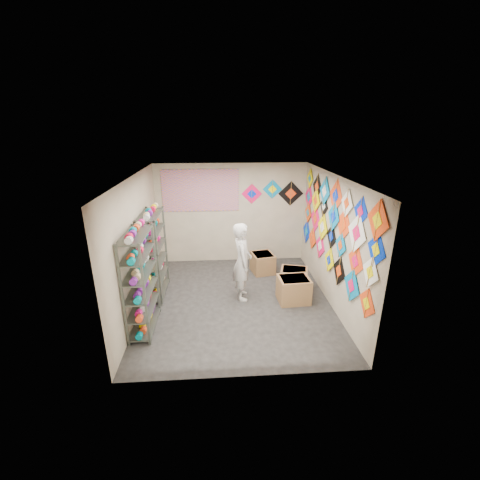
{
  "coord_description": "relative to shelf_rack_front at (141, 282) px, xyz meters",
  "views": [
    {
      "loc": [
        -0.35,
        -6.14,
        3.65
      ],
      "look_at": [
        0.1,
        0.3,
        1.3
      ],
      "focal_mm": 24.0,
      "sensor_mm": 36.0,
      "label": 1
    }
  ],
  "objects": [
    {
      "name": "poster",
      "position": [
        0.98,
        3.08,
        1.05
      ],
      "size": [
        2.0,
        0.01,
        1.1
      ],
      "primitive_type": "cube",
      "color": "#7B51AF",
      "rests_on": "room_walls"
    },
    {
      "name": "carton_a",
      "position": [
        3.01,
        0.76,
        -0.68
      ],
      "size": [
        0.69,
        0.58,
        0.55
      ],
      "primitive_type": "cube",
      "rotation": [
        0.0,
        0.0,
        0.06
      ],
      "color": "olive",
      "rests_on": "ground"
    },
    {
      "name": "shopkeeper",
      "position": [
        1.91,
        1.0,
        -0.09
      ],
      "size": [
        0.65,
        0.44,
        1.72
      ],
      "primitive_type": "imported",
      "rotation": [
        0.0,
        0.0,
        1.6
      ],
      "color": "beige",
      "rests_on": "ground"
    },
    {
      "name": "shelf_rack_back",
      "position": [
        0.0,
        1.3,
        0.0
      ],
      "size": [
        0.4,
        1.1,
        1.9
      ],
      "primitive_type": "cube",
      "color": "#4C5147",
      "rests_on": "ground"
    },
    {
      "name": "string_spools",
      "position": [
        -0.0,
        0.65,
        0.1
      ],
      "size": [
        0.12,
        2.36,
        0.12
      ],
      "color": "#E61486",
      "rests_on": "ground"
    },
    {
      "name": "back_wall_kites",
      "position": [
        2.94,
        3.09,
        0.97
      ],
      "size": [
        1.66,
        0.02,
        0.72
      ],
      "color": "#F00B55",
      "rests_on": "room_walls"
    },
    {
      "name": "room_walls",
      "position": [
        1.78,
        0.85,
        0.69
      ],
      "size": [
        4.5,
        4.5,
        4.5
      ],
      "color": "#B8A78C",
      "rests_on": "ground"
    },
    {
      "name": "carton_c",
      "position": [
        2.54,
        2.24,
        -0.7
      ],
      "size": [
        0.63,
        0.67,
        0.51
      ],
      "primitive_type": "cube",
      "rotation": [
        0.0,
        0.0,
        0.2
      ],
      "color": "olive",
      "rests_on": "ground"
    },
    {
      "name": "carton_b",
      "position": [
        3.14,
        1.3,
        -0.7
      ],
      "size": [
        0.71,
        0.64,
        0.49
      ],
      "primitive_type": "cube",
      "rotation": [
        0.0,
        0.0,
        -0.27
      ],
      "color": "olive",
      "rests_on": "ground"
    },
    {
      "name": "shelf_rack_front",
      "position": [
        0.0,
        0.0,
        0.0
      ],
      "size": [
        0.4,
        1.1,
        1.9
      ],
      "primitive_type": "cube",
      "color": "#4C5147",
      "rests_on": "ground"
    },
    {
      "name": "kite_wall_display",
      "position": [
        3.76,
        0.88,
        0.71
      ],
      "size": [
        0.06,
        4.32,
        2.04
      ],
      "color": "#EE3F11",
      "rests_on": "room_walls"
    },
    {
      "name": "ground",
      "position": [
        1.78,
        0.85,
        -0.95
      ],
      "size": [
        4.5,
        4.5,
        0.0
      ],
      "primitive_type": "plane",
      "color": "black"
    }
  ]
}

